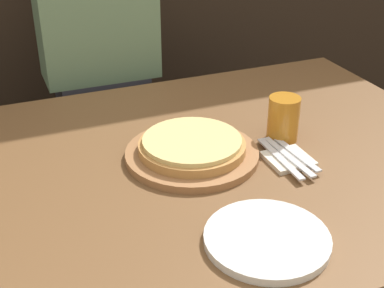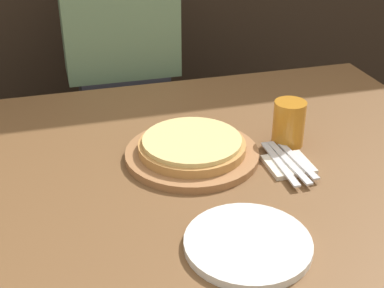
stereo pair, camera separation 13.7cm
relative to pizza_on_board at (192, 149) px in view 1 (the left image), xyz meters
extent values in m
cube|color=brown|center=(0.01, -0.02, -0.40)|extent=(1.51, 1.10, 0.74)
cylinder|color=#99663D|center=(0.00, 0.00, -0.01)|extent=(0.35, 0.35, 0.02)
cylinder|color=#B77F42|center=(0.00, 0.00, 0.01)|extent=(0.28, 0.28, 0.02)
cylinder|color=#E0C175|center=(0.00, 0.00, 0.03)|extent=(0.26, 0.26, 0.01)
cylinder|color=#B7701E|center=(0.27, 0.00, 0.04)|extent=(0.09, 0.09, 0.12)
cylinder|color=white|center=(0.27, 0.00, 0.09)|extent=(0.08, 0.08, 0.01)
cylinder|color=silver|center=(0.01, -0.38, -0.02)|extent=(0.26, 0.26, 0.02)
cube|color=beige|center=(0.22, -0.11, -0.02)|extent=(0.11, 0.11, 0.01)
cube|color=silver|center=(0.20, -0.11, -0.01)|extent=(0.02, 0.22, 0.00)
cube|color=silver|center=(0.22, -0.11, -0.01)|extent=(0.03, 0.22, 0.00)
cube|color=silver|center=(0.25, -0.11, -0.01)|extent=(0.03, 0.19, 0.00)
cube|color=#33333D|center=(-0.07, 0.72, -0.41)|extent=(0.32, 0.20, 0.72)
cube|color=slate|center=(-0.07, 0.72, 0.17)|extent=(0.40, 0.20, 0.42)
camera|label=1|loc=(-0.45, -1.12, 0.67)|focal=50.00mm
camera|label=2|loc=(-0.32, -1.16, 0.67)|focal=50.00mm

